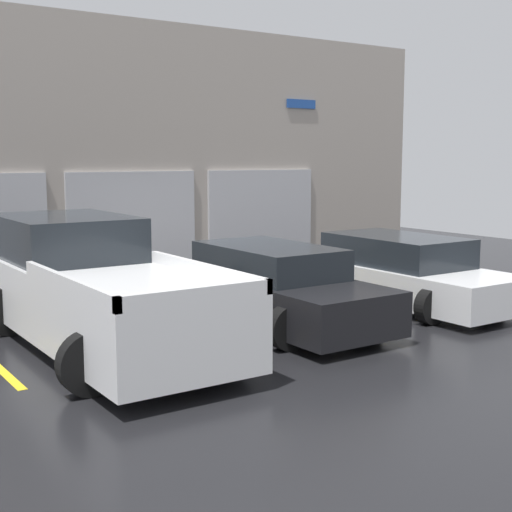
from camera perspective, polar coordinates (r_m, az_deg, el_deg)
ground_plane at (r=13.74m, az=-3.77°, el=-3.78°), size 28.00×28.00×0.00m
shophouse_building at (r=16.38m, az=-9.76°, el=7.99°), size 16.29×0.68×5.77m
pickup_truck at (r=10.71m, az=-12.78°, el=-2.57°), size 2.54×5.59×1.86m
sedan_white at (r=13.82m, az=11.39°, el=-1.28°), size 2.19×4.79×1.30m
sedan_side at (r=11.90m, az=1.27°, el=-2.52°), size 2.16×4.65×1.32m
parking_stripe_left at (r=11.23m, az=-4.90°, el=-6.43°), size 0.12×2.20×0.01m
parking_stripe_centre at (r=12.90m, az=6.76°, el=-4.57°), size 0.12×2.20×0.01m
parking_stripe_right at (r=14.99m, az=15.43°, el=-3.05°), size 0.12×2.20×0.01m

